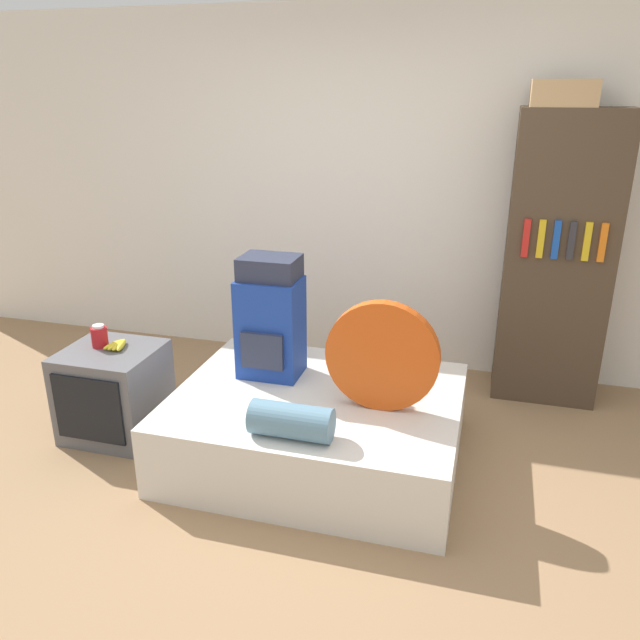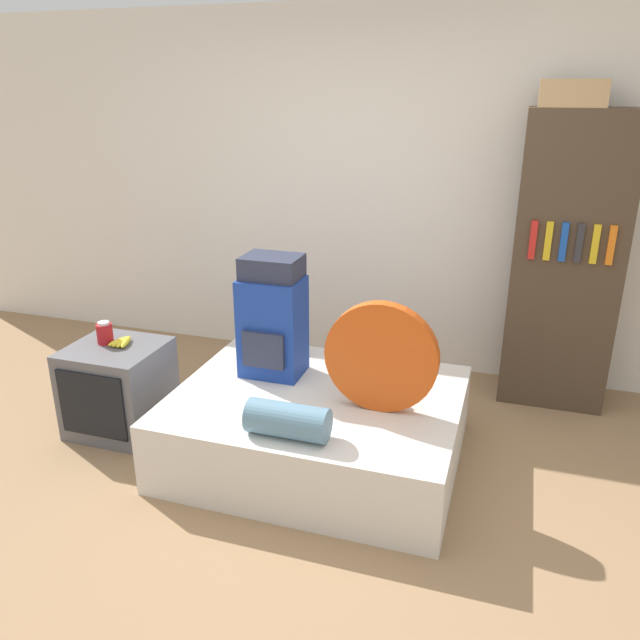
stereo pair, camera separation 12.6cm
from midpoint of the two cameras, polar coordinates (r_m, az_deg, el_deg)
The scene contains 11 objects.
ground_plane at distance 3.29m, azimuth -3.65°, elevation -17.97°, with size 16.00×16.00×0.00m, color #997551.
wall_back at distance 4.67m, azimuth 4.62°, elevation 11.30°, with size 8.00×0.05×2.60m.
bed at distance 3.66m, azimuth -1.26°, elevation -9.67°, with size 1.60×1.29×0.41m.
backpack at distance 3.68m, azimuth -5.53°, elevation 0.09°, with size 0.36×0.31×0.73m.
tent_bag at distance 3.29m, azimuth 4.62°, elevation -3.33°, with size 0.61×0.07×0.61m.
sleeping_roll at distance 3.12m, azimuth -3.81°, elevation -9.20°, with size 0.41×0.18×0.18m.
television at distance 4.09m, azimuth -19.15°, elevation -6.24°, with size 0.55×0.54×0.56m.
canister at distance 4.03m, azimuth -20.37°, elevation -1.42°, with size 0.10×0.10×0.14m.
banana_bunch at distance 3.99m, azimuth -18.85°, elevation -2.16°, with size 0.13×0.17×0.04m.
bookshelf at distance 4.38m, azimuth 20.13°, elevation 5.02°, with size 0.67×0.37×1.93m.
cardboard_box at distance 4.23m, azimuth 20.54°, elevation 18.86°, with size 0.38×0.32×0.16m.
Camera 1 is at (0.82, -2.44, 2.05)m, focal length 35.00 mm.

